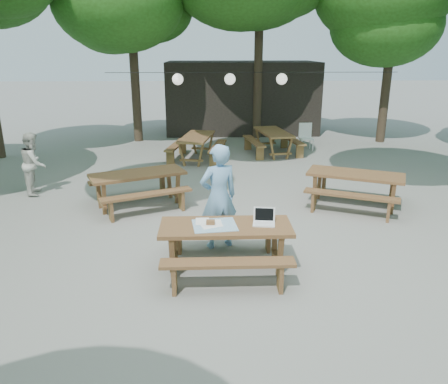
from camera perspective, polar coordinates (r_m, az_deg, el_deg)
name	(u,v)px	position (r m, az deg, el deg)	size (l,w,h in m)	color
ground	(255,227)	(8.50, 4.09, -4.63)	(80.00, 80.00, 0.00)	slate
pavilion	(241,97)	(18.44, 2.28, 12.33)	(6.00, 3.00, 2.80)	black
main_picnic_table	(226,247)	(6.78, 0.22, -7.19)	(2.00, 1.58, 0.75)	#512B1C
picnic_table_nw	(138,189)	(9.69, -11.11, 0.42)	(2.38, 2.21, 0.75)	#512B1C
picnic_table_ne	(354,189)	(9.90, 16.63, 0.36)	(2.38, 2.22, 0.75)	#512B1C
picnic_table_far_w	(197,147)	(13.56, -3.55, 5.82)	(1.90, 2.16, 0.75)	#512B1C
picnic_table_far_e	(273,142)	(14.41, 6.42, 6.49)	(1.86, 2.13, 0.75)	#512B1C
woman	(219,197)	(7.38, -0.70, -0.63)	(0.66, 0.44, 1.82)	#75A8D5
second_person	(34,163)	(11.18, -23.57, 3.45)	(0.71, 0.56, 1.47)	beige
plastic_chair	(306,143)	(15.16, 10.64, 6.37)	(0.45, 0.45, 0.90)	white
laptop	(264,220)	(6.70, 5.25, -3.61)	(0.36, 0.30, 0.24)	white
tabletop_clutter	(213,224)	(6.63, -1.41, -4.25)	(0.71, 0.62, 0.08)	teal
paper_lanterns	(230,79)	(13.83, 0.84, 14.54)	(9.00, 0.34, 0.38)	black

